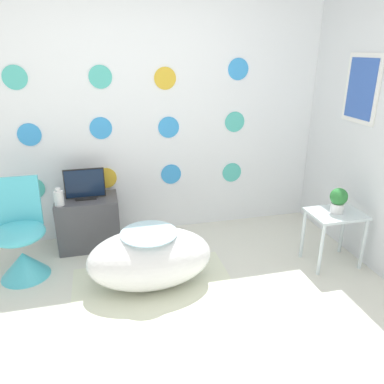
{
  "coord_description": "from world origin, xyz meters",
  "views": [
    {
      "loc": [
        -0.34,
        -1.99,
        1.89
      ],
      "look_at": [
        0.36,
        0.84,
        0.76
      ],
      "focal_mm": 35.0,
      "sensor_mm": 36.0,
      "label": 1
    }
  ],
  "objects": [
    {
      "name": "tv",
      "position": [
        -0.54,
        1.54,
        0.65
      ],
      "size": [
        0.38,
        0.12,
        0.3
      ],
      "color": "black",
      "rests_on": "tv_cabinet"
    },
    {
      "name": "vase",
      "position": [
        -0.77,
        1.42,
        0.59
      ],
      "size": [
        0.09,
        0.09,
        0.17
      ],
      "color": "white",
      "rests_on": "tv_cabinet"
    },
    {
      "name": "rug",
      "position": [
        -0.02,
        0.64,
        0.0
      ],
      "size": [
        1.35,
        0.92,
        0.01
      ],
      "color": "silver",
      "rests_on": "ground_plane"
    },
    {
      "name": "wall_back_dotted",
      "position": [
        0.0,
        1.78,
        1.3
      ],
      "size": [
        4.89,
        0.05,
        2.6
      ],
      "color": "white",
      "rests_on": "ground_plane"
    },
    {
      "name": "bathtub",
      "position": [
        -0.04,
        0.71,
        0.26
      ],
      "size": [
        1.03,
        0.57,
        0.51
      ],
      "color": "white",
      "rests_on": "ground_plane"
    },
    {
      "name": "tv_cabinet",
      "position": [
        -0.54,
        1.53,
        0.26
      ],
      "size": [
        0.59,
        0.39,
        0.52
      ],
      "color": "#4C4C51",
      "rests_on": "ground_plane"
    },
    {
      "name": "wall_right",
      "position": [
        1.97,
        0.88,
        1.3
      ],
      "size": [
        0.06,
        2.76,
        2.6
      ],
      "color": "silver",
      "rests_on": "ground_plane"
    },
    {
      "name": "side_table",
      "position": [
        1.64,
        0.66,
        0.42
      ],
      "size": [
        0.48,
        0.36,
        0.51
      ],
      "color": "silver",
      "rests_on": "ground_plane"
    },
    {
      "name": "potted_plant_left",
      "position": [
        1.64,
        0.66,
        0.64
      ],
      "size": [
        0.15,
        0.15,
        0.23
      ],
      "color": "white",
      "rests_on": "side_table"
    },
    {
      "name": "chair",
      "position": [
        -1.1,
        1.12,
        0.28
      ],
      "size": [
        0.44,
        0.44,
        0.87
      ],
      "color": "#4CC6DB",
      "rests_on": "ground_plane"
    },
    {
      "name": "ground_plane",
      "position": [
        0.0,
        0.0,
        0.0
      ],
      "size": [
        12.0,
        12.0,
        0.0
      ],
      "primitive_type": "plane",
      "color": "silver"
    }
  ]
}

